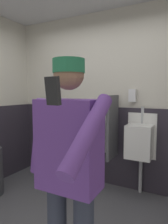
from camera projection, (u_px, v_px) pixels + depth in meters
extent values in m
cube|color=beige|center=(110.00, 99.00, 3.18)|extent=(3.87, 0.12, 2.66)
cube|color=#2D2833|center=(108.00, 146.00, 3.19)|extent=(3.27, 0.03, 1.21)
cube|color=white|center=(94.00, 131.00, 3.26)|extent=(0.40, 0.05, 0.65)
cube|color=white|center=(90.00, 136.00, 3.11)|extent=(0.34, 0.30, 0.45)
cylinder|color=#B7BABF|center=(94.00, 113.00, 3.22)|extent=(0.04, 0.04, 0.24)
cylinder|color=#B7BABF|center=(93.00, 165.00, 3.28)|extent=(0.05, 0.05, 0.55)
cube|color=white|center=(142.00, 136.00, 2.91)|extent=(0.40, 0.05, 0.65)
cube|color=white|center=(139.00, 141.00, 2.77)|extent=(0.34, 0.30, 0.45)
cylinder|color=#B7BABF|center=(142.00, 115.00, 2.87)|extent=(0.04, 0.04, 0.24)
cylinder|color=#B7BABF|center=(140.00, 174.00, 2.93)|extent=(0.05, 0.05, 0.55)
cube|color=#4C4C51|center=(112.00, 127.00, 2.90)|extent=(0.04, 0.40, 0.90)
cube|color=#60388C|center=(69.00, 145.00, 1.38)|extent=(0.42, 0.24, 0.62)
cylinder|color=#60388C|center=(40.00, 136.00, 1.50)|extent=(0.17, 0.09, 0.56)
cylinder|color=#60388C|center=(88.00, 132.00, 1.05)|extent=(0.09, 0.50, 0.39)
sphere|color=#8C664C|center=(69.00, 75.00, 1.34)|extent=(0.20, 0.20, 0.20)
cylinder|color=#26724C|center=(69.00, 66.00, 1.33)|extent=(0.21, 0.21, 0.09)
cube|color=black|center=(53.00, 91.00, 0.78)|extent=(0.06, 0.04, 0.11)
cube|color=silver|center=(132.00, 95.00, 2.92)|extent=(0.10, 0.07, 0.18)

